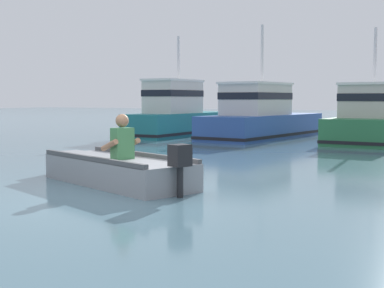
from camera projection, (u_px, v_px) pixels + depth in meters
name	position (u px, v px, depth m)	size (l,w,h in m)	color
ground_plane	(107.00, 197.00, 8.10)	(120.00, 120.00, 0.00)	slate
rowboat_with_person	(115.00, 169.00, 9.32)	(3.64, 2.07, 1.19)	gray
moored_boat_teal	(178.00, 115.00, 21.35)	(1.68, 5.78, 3.83)	#1E727A
moored_boat_blue	(261.00, 118.00, 20.00)	(2.56, 6.56, 4.09)	#2D519E
moored_boat_green	(373.00, 120.00, 18.24)	(2.15, 5.80, 3.77)	#287042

